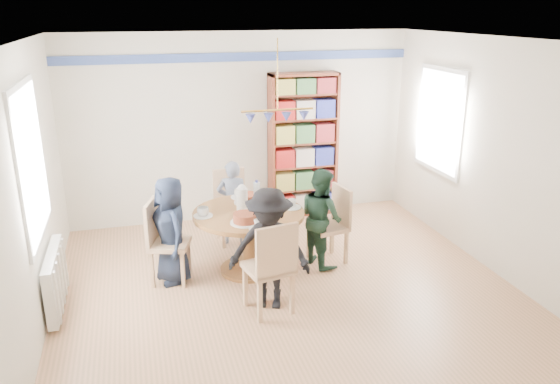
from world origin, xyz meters
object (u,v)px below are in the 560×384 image
object	(u,v)px
person_left	(171,230)
person_right	(321,217)
chair_far	(231,202)
person_far	(233,203)
person_near	(269,249)
chair_left	(162,238)
chair_right	(333,221)
radiator	(56,280)
chair_near	(272,264)
bookshelf	(303,147)
dining_table	(249,227)

from	to	relation	value
person_left	person_right	size ratio (longest dim) A/B	1.03
person_right	chair_far	bearing A→B (deg)	26.74
person_far	person_near	size ratio (longest dim) A/B	0.87
chair_left	chair_right	size ratio (longest dim) A/B	1.03
radiator	person_far	world-z (taller)	person_far
chair_left	chair_near	size ratio (longest dim) A/B	0.95
radiator	chair_far	xyz separation A→B (m)	(2.08, 1.35, 0.18)
chair_left	chair_far	size ratio (longest dim) A/B	1.00
radiator	chair_left	size ratio (longest dim) A/B	1.03
chair_right	chair_far	bearing A→B (deg)	138.58
person_far	bookshelf	bearing A→B (deg)	-130.51
person_right	person_near	xyz separation A→B (m)	(-0.86, -0.82, 0.05)
chair_far	person_far	size ratio (longest dim) A/B	0.85
chair_far	person_far	world-z (taller)	person_far
chair_left	radiator	bearing A→B (deg)	-161.51
chair_left	chair_near	world-z (taller)	chair_near
dining_table	chair_far	bearing A→B (deg)	91.62
chair_far	person_near	bearing A→B (deg)	-88.25
dining_table	person_near	bearing A→B (deg)	-88.09
radiator	chair_near	world-z (taller)	chair_near
dining_table	chair_right	distance (m)	1.07
person_near	bookshelf	distance (m)	2.82
chair_left	chair_far	distance (m)	1.38
dining_table	person_right	distance (m)	0.89
person_right	radiator	bearing A→B (deg)	81.11
chair_right	person_right	size ratio (longest dim) A/B	0.78
bookshelf	person_far	bearing A→B (deg)	-145.95
radiator	person_right	distance (m)	3.02
person_right	person_far	size ratio (longest dim) A/B	1.06
chair_far	person_near	distance (m)	1.85
person_left	chair_right	bearing A→B (deg)	74.68
person_left	person_near	bearing A→B (deg)	31.28
chair_far	chair_near	distance (m)	2.01
radiator	person_near	distance (m)	2.22
bookshelf	chair_near	bearing A→B (deg)	-113.63
person_far	bookshelf	distance (m)	1.55
chair_left	person_near	size ratio (longest dim) A/B	0.74
dining_table	radiator	bearing A→B (deg)	-170.24
chair_far	chair_near	world-z (taller)	chair_near
chair_right	person_near	size ratio (longest dim) A/B	0.72
radiator	bookshelf	xyz separation A→B (m)	(3.31, 2.04, 0.70)
person_near	bookshelf	world-z (taller)	bookshelf
chair_left	person_far	bearing A→B (deg)	40.94
person_right	bookshelf	size ratio (longest dim) A/B	0.57
chair_left	bookshelf	distance (m)	2.81
person_left	chair_near	bearing A→B (deg)	25.76
person_right	bookshelf	world-z (taller)	bookshelf
radiator	person_near	bearing A→B (deg)	-13.05
person_left	person_near	size ratio (longest dim) A/B	0.95
radiator	person_left	size ratio (longest dim) A/B	0.81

